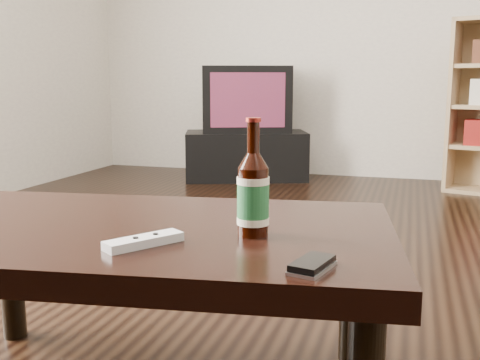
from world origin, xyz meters
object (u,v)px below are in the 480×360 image
(coffee_table, at_px, (142,249))
(phone, at_px, (312,265))
(tv_stand, at_px, (246,155))
(beer_bottle, at_px, (253,195))
(remote, at_px, (144,241))
(tv, at_px, (246,99))

(coffee_table, xyz_separation_m, phone, (0.44, -0.20, 0.07))
(coffee_table, relative_size, phone, 10.77)
(tv_stand, bearing_deg, phone, -91.55)
(phone, bearing_deg, beer_bottle, 144.35)
(phone, relative_size, remote, 0.70)
(remote, bearing_deg, beer_bottle, 70.17)
(coffee_table, bearing_deg, beer_bottle, -1.44)
(coffee_table, bearing_deg, phone, -24.36)
(beer_bottle, relative_size, remote, 1.55)
(tv_stand, bearing_deg, coffee_table, -97.85)
(coffee_table, height_order, beer_bottle, beer_bottle)
(tv_stand, bearing_deg, beer_bottle, -93.21)
(coffee_table, height_order, remote, remote)
(coffee_table, distance_m, remote, 0.19)
(coffee_table, distance_m, phone, 0.49)
(tv_stand, relative_size, remote, 5.76)
(tv_stand, relative_size, tv, 1.21)
(tv, distance_m, phone, 3.57)
(coffee_table, relative_size, remote, 7.57)
(phone, height_order, remote, remote)
(tv_stand, relative_size, phone, 8.20)
(tv, height_order, coffee_table, tv)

